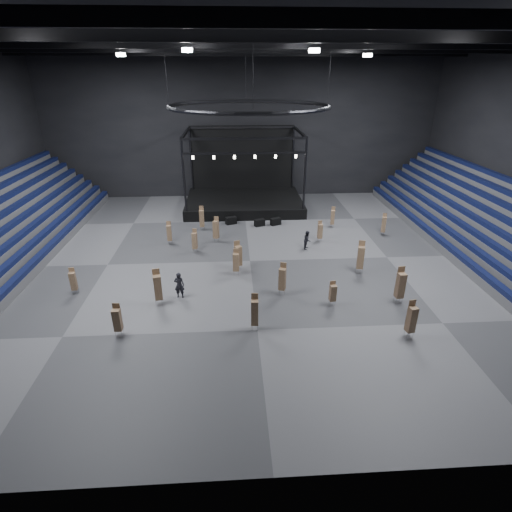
{
  "coord_description": "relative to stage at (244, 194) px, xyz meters",
  "views": [
    {
      "loc": [
        -1.42,
        -32.12,
        15.41
      ],
      "look_at": [
        0.42,
        -2.0,
        1.4
      ],
      "focal_mm": 28.0,
      "sensor_mm": 36.0,
      "label": 1
    }
  ],
  "objects": [
    {
      "name": "chair_stack_8",
      "position": [
        2.16,
        -22.17,
        -0.13
      ],
      "size": [
        0.63,
        0.63,
        2.57
      ],
      "rotation": [
        0.0,
        0.0,
        -0.38
      ],
      "color": "silver",
      "rests_on": "floor"
    },
    {
      "name": "chair_stack_17",
      "position": [
        -4.71,
        -8.22,
        -0.12
      ],
      "size": [
        0.47,
        0.47,
        2.6
      ],
      "rotation": [
        0.0,
        0.0,
        -0.0
      ],
      "color": "silver",
      "rests_on": "floor"
    },
    {
      "name": "truss_ring",
      "position": [
        -0.0,
        -16.24,
        11.55
      ],
      "size": [
        12.3,
        12.3,
        5.15
      ],
      "color": "black",
      "rests_on": "ceiling"
    },
    {
      "name": "chair_stack_7",
      "position": [
        -6.91,
        -23.09,
        -0.01
      ],
      "size": [
        0.66,
        0.66,
        2.78
      ],
      "rotation": [
        0.0,
        0.0,
        0.22
      ],
      "color": "silver",
      "rests_on": "floor"
    },
    {
      "name": "man_center",
      "position": [
        -5.52,
        -22.19,
        -0.43
      ],
      "size": [
        0.79,
        0.55,
        2.05
      ],
      "primitive_type": "imported",
      "rotation": [
        0.0,
        0.0,
        3.06
      ],
      "color": "black",
      "rests_on": "floor"
    },
    {
      "name": "chair_stack_10",
      "position": [
        10.49,
        -23.9,
        0.01
      ],
      "size": [
        0.59,
        0.59,
        2.84
      ],
      "rotation": [
        0.0,
        0.0,
        0.08
      ],
      "color": "silver",
      "rests_on": "floor"
    },
    {
      "name": "stage",
      "position": [
        0.0,
        0.0,
        0.0
      ],
      "size": [
        14.0,
        10.0,
        9.2
      ],
      "color": "black",
      "rests_on": "floor"
    },
    {
      "name": "chair_stack_9",
      "position": [
        -13.56,
        -21.14,
        -0.35
      ],
      "size": [
        0.47,
        0.47,
        2.11
      ],
      "rotation": [
        0.0,
        0.0,
        0.13
      ],
      "color": "silver",
      "rests_on": "floor"
    },
    {
      "name": "chair_stack_16",
      "position": [
        14.0,
        -10.8,
        -0.27
      ],
      "size": [
        0.53,
        0.53,
        2.32
      ],
      "rotation": [
        0.0,
        0.0,
        -0.33
      ],
      "color": "silver",
      "rests_on": "floor"
    },
    {
      "name": "wall_front",
      "position": [
        -0.0,
        -37.24,
        7.55
      ],
      "size": [
        50.0,
        0.2,
        18.0
      ],
      "primitive_type": "cube",
      "color": "black",
      "rests_on": "ground"
    },
    {
      "name": "floor",
      "position": [
        -0.0,
        -16.24,
        -1.45
      ],
      "size": [
        50.0,
        50.0,
        0.0
      ],
      "primitive_type": "plane",
      "color": "#545457",
      "rests_on": "ground"
    },
    {
      "name": "bleachers_right",
      "position": [
        22.94,
        -16.24,
        0.28
      ],
      "size": [
        7.2,
        40.0,
        6.4
      ],
      "color": "#545456",
      "rests_on": "floor"
    },
    {
      "name": "chair_stack_4",
      "position": [
        5.59,
        -23.93,
        -0.44
      ],
      "size": [
        0.48,
        0.48,
        1.87
      ],
      "rotation": [
        0.0,
        0.0,
        0.08
      ],
      "color": "silver",
      "rests_on": "floor"
    },
    {
      "name": "chair_stack_2",
      "position": [
        -8.88,
        -26.73,
        -0.26
      ],
      "size": [
        0.49,
        0.49,
        2.27
      ],
      "rotation": [
        0.0,
        0.0,
        -0.02
      ],
      "color": "silver",
      "rests_on": "floor"
    },
    {
      "name": "floodlights",
      "position": [
        -0.0,
        -20.24,
        15.15
      ],
      "size": [
        28.6,
        16.6,
        0.25
      ],
      "color": "white",
      "rests_on": "roof_girders"
    },
    {
      "name": "chair_stack_5",
      "position": [
        -1.26,
        -18.8,
        -0.25
      ],
      "size": [
        0.54,
        0.54,
        2.28
      ],
      "rotation": [
        0.0,
        0.0,
        -0.13
      ],
      "color": "silver",
      "rests_on": "floor"
    },
    {
      "name": "chair_stack_3",
      "position": [
        -0.18,
        -26.61,
        -0.12
      ],
      "size": [
        0.49,
        0.49,
        2.61
      ],
      "rotation": [
        0.0,
        0.0,
        -0.07
      ],
      "color": "silver",
      "rests_on": "floor"
    },
    {
      "name": "chair_stack_14",
      "position": [
        -5.02,
        -13.94,
        -0.28
      ],
      "size": [
        0.52,
        0.52,
        2.27
      ],
      "rotation": [
        0.0,
        0.0,
        -0.24
      ],
      "color": "silver",
      "rests_on": "floor"
    },
    {
      "name": "roof_girders",
      "position": [
        -0.0,
        -16.24,
        15.75
      ],
      "size": [
        49.0,
        30.35,
        0.7
      ],
      "color": "black",
      "rests_on": "ceiling"
    },
    {
      "name": "chair_stack_15",
      "position": [
        9.05,
        -19.06,
        0.01
      ],
      "size": [
        0.65,
        0.65,
        2.85
      ],
      "rotation": [
        0.0,
        0.0,
        -0.25
      ],
      "color": "silver",
      "rests_on": "floor"
    },
    {
      "name": "chair_stack_11",
      "position": [
        -1.07,
        -17.88,
        -0.1
      ],
      "size": [
        0.69,
        0.69,
        2.6
      ],
      "rotation": [
        0.0,
        0.0,
        0.4
      ],
      "color": "silver",
      "rests_on": "floor"
    },
    {
      "name": "crew_member",
      "position": [
        5.57,
        -13.82,
        -0.56
      ],
      "size": [
        0.96,
        1.06,
        1.79
      ],
      "primitive_type": "imported",
      "rotation": [
        0.0,
        0.0,
        1.17
      ],
      "color": "black",
      "rests_on": "floor"
    },
    {
      "name": "chair_stack_0",
      "position": [
        7.12,
        -12.13,
        -0.34
      ],
      "size": [
        0.47,
        0.47,
        2.14
      ],
      "rotation": [
        0.0,
        0.0,
        0.11
      ],
      "color": "silver",
      "rests_on": "floor"
    },
    {
      "name": "flight_case_mid",
      "position": [
        1.47,
        -7.39,
        -1.07
      ],
      "size": [
        1.26,
        0.94,
        0.75
      ],
      "primitive_type": "cube",
      "rotation": [
        0.0,
        0.0,
        0.38
      ],
      "color": "black",
      "rests_on": "floor"
    },
    {
      "name": "wall_back",
      "position": [
        -0.0,
        4.76,
        7.55
      ],
      "size": [
        50.0,
        0.2,
        18.0
      ],
      "primitive_type": "cube",
      "color": "black",
      "rests_on": "ground"
    },
    {
      "name": "flight_case_right",
      "position": [
        3.27,
        -7.16,
        -1.07
      ],
      "size": [
        1.28,
        1.0,
        0.76
      ],
      "primitive_type": "cube",
      "rotation": [
        0.0,
        0.0,
        0.43
      ],
      "color": "black",
      "rests_on": "floor"
    },
    {
      "name": "chair_stack_12",
      "position": [
        9.58,
        -28.01,
        -0.12
      ],
      "size": [
        0.57,
        0.57,
        2.6
      ],
      "rotation": [
        0.0,
        0.0,
        0.2
      ],
      "color": "silver",
      "rests_on": "floor"
    },
    {
      "name": "chair_stack_6",
      "position": [
        -3.12,
        -11.56,
        -0.13
      ],
      "size": [
        0.64,
        0.64,
        2.57
      ],
      "rotation": [
        0.0,
        0.0,
        -0.4
      ],
      "color": "silver",
      "rests_on": "floor"
    },
    {
      "name": "ceiling",
      "position": [
        -0.0,
        -16.24,
        16.55
      ],
      "size": [
        50.0,
        42.0,
        0.2
      ],
      "primitive_type": "cube",
      "color": "black",
      "rests_on": "wall_back"
    },
    {
      "name": "flight_case_left",
      "position": [
        -1.65,
        -6.56,
        -1.06
      ],
      "size": [
        1.32,
        0.97,
        0.79
      ],
      "primitive_type": "cube",
      "rotation": [
        0.0,
        0.0,
        0.36
      ],
      "color": "black",
      "rests_on": "floor"
    },
    {
      "name": "chair_stack_13",
      "position": [
        9.31,
        -8.23,
        -0.29
      ],
      "size": [
        0.51,
        0.51,
        2.28
      ],
      "rotation": [
        0.0,
        0.0,
        -0.29
      ],
      "color": "silver",
      "rests_on": "floor"
    },
    {
      "name": "chair_stack_1",
      "position": [
        -7.64,
        -11.83,
        -0.27
      ],
      "size": [
        0.46,
        0.46,
        2.3
      ],
      "rotation": [
        0.0,
        0.0,
        0.06
      ],
      "color": "silver",
      "rests_on": "floor"
    }
  ]
}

